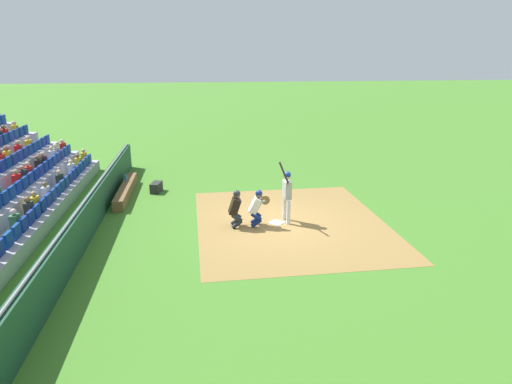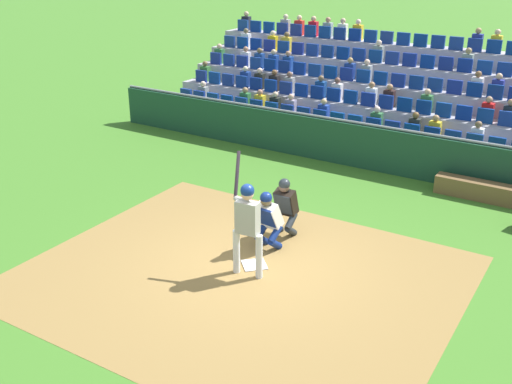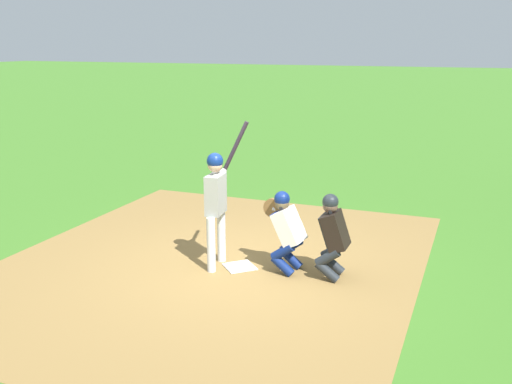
{
  "view_description": "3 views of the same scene",
  "coord_description": "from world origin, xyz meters",
  "px_view_note": "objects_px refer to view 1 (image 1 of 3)",
  "views": [
    {
      "loc": [
        14.07,
        -2.58,
        5.59
      ],
      "look_at": [
        0.09,
        -0.73,
        1.18
      ],
      "focal_mm": 31.09,
      "sensor_mm": 36.0,
      "label": 1
    },
    {
      "loc": [
        -5.51,
        8.62,
        5.77
      ],
      "look_at": [
        0.5,
        -0.84,
        1.11
      ],
      "focal_mm": 42.88,
      "sensor_mm": 36.0,
      "label": 2
    },
    {
      "loc": [
        -7.75,
        -3.47,
        3.41
      ],
      "look_at": [
        0.34,
        -0.13,
        1.15
      ],
      "focal_mm": 40.73,
      "sensor_mm": 36.0,
      "label": 3
    }
  ],
  "objects_px": {
    "batter_at_plate": "(287,191)",
    "dugout_bench": "(126,191)",
    "home_plate_umpire": "(236,207)",
    "water_bottle_on_bench": "(126,178)",
    "equipment_duffel_bag": "(156,187)",
    "home_plate_marker": "(277,223)",
    "catcher_crouching": "(257,206)"
  },
  "relations": [
    {
      "from": "batter_at_plate",
      "to": "dugout_bench",
      "type": "distance_m",
      "value": 7.1
    },
    {
      "from": "home_plate_umpire",
      "to": "water_bottle_on_bench",
      "type": "relative_size",
      "value": 4.74
    },
    {
      "from": "dugout_bench",
      "to": "water_bottle_on_bench",
      "type": "xyz_separation_m",
      "value": [
        -0.67,
        -0.07,
        0.36
      ]
    },
    {
      "from": "dugout_bench",
      "to": "water_bottle_on_bench",
      "type": "height_order",
      "value": "water_bottle_on_bench"
    },
    {
      "from": "water_bottle_on_bench",
      "to": "equipment_duffel_bag",
      "type": "distance_m",
      "value": 1.35
    },
    {
      "from": "batter_at_plate",
      "to": "home_plate_umpire",
      "type": "xyz_separation_m",
      "value": [
        0.23,
        -1.77,
        -0.42
      ]
    },
    {
      "from": "home_plate_marker",
      "to": "water_bottle_on_bench",
      "type": "distance_m",
      "value": 7.26
    },
    {
      "from": "batter_at_plate",
      "to": "dugout_bench",
      "type": "relative_size",
      "value": 0.54
    },
    {
      "from": "batter_at_plate",
      "to": "equipment_duffel_bag",
      "type": "bearing_deg",
      "value": -131.12
    },
    {
      "from": "home_plate_marker",
      "to": "water_bottle_on_bench",
      "type": "bearing_deg",
      "value": -128.48
    },
    {
      "from": "catcher_crouching",
      "to": "water_bottle_on_bench",
      "type": "bearing_deg",
      "value": -133.13
    },
    {
      "from": "home_plate_marker",
      "to": "water_bottle_on_bench",
      "type": "xyz_separation_m",
      "value": [
        -4.51,
        -5.67,
        0.56
      ]
    },
    {
      "from": "home_plate_marker",
      "to": "dugout_bench",
      "type": "distance_m",
      "value": 6.79
    },
    {
      "from": "catcher_crouching",
      "to": "water_bottle_on_bench",
      "type": "height_order",
      "value": "catcher_crouching"
    },
    {
      "from": "home_plate_marker",
      "to": "dugout_bench",
      "type": "height_order",
      "value": "dugout_bench"
    },
    {
      "from": "dugout_bench",
      "to": "home_plate_umpire",
      "type": "bearing_deg",
      "value": 46.29
    },
    {
      "from": "home_plate_marker",
      "to": "catcher_crouching",
      "type": "xyz_separation_m",
      "value": [
        0.14,
        -0.7,
        0.7
      ]
    },
    {
      "from": "equipment_duffel_bag",
      "to": "batter_at_plate",
      "type": "bearing_deg",
      "value": 61.54
    },
    {
      "from": "batter_at_plate",
      "to": "equipment_duffel_bag",
      "type": "xyz_separation_m",
      "value": [
        -4.15,
        -4.76,
        -0.93
      ]
    },
    {
      "from": "batter_at_plate",
      "to": "catcher_crouching",
      "type": "distance_m",
      "value": 1.15
    },
    {
      "from": "dugout_bench",
      "to": "catcher_crouching",
      "type": "bearing_deg",
      "value": 50.91
    },
    {
      "from": "home_plate_marker",
      "to": "dugout_bench",
      "type": "relative_size",
      "value": 0.11
    },
    {
      "from": "catcher_crouching",
      "to": "water_bottle_on_bench",
      "type": "relative_size",
      "value": 4.63
    },
    {
      "from": "batter_at_plate",
      "to": "home_plate_umpire",
      "type": "distance_m",
      "value": 1.84
    },
    {
      "from": "batter_at_plate",
      "to": "water_bottle_on_bench",
      "type": "height_order",
      "value": "batter_at_plate"
    },
    {
      "from": "home_plate_umpire",
      "to": "water_bottle_on_bench",
      "type": "distance_m",
      "value": 6.31
    },
    {
      "from": "home_plate_marker",
      "to": "batter_at_plate",
      "type": "xyz_separation_m",
      "value": [
        -0.07,
        0.35,
        1.11
      ]
    },
    {
      "from": "home_plate_umpire",
      "to": "equipment_duffel_bag",
      "type": "xyz_separation_m",
      "value": [
        -4.38,
        -2.98,
        -0.51
      ]
    },
    {
      "from": "dugout_bench",
      "to": "water_bottle_on_bench",
      "type": "bearing_deg",
      "value": -174.09
    },
    {
      "from": "home_plate_umpire",
      "to": "equipment_duffel_bag",
      "type": "height_order",
      "value": "home_plate_umpire"
    },
    {
      "from": "home_plate_umpire",
      "to": "water_bottle_on_bench",
      "type": "xyz_separation_m",
      "value": [
        -4.67,
        -4.25,
        -0.13
      ]
    },
    {
      "from": "home_plate_marker",
      "to": "water_bottle_on_bench",
      "type": "height_order",
      "value": "water_bottle_on_bench"
    }
  ]
}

